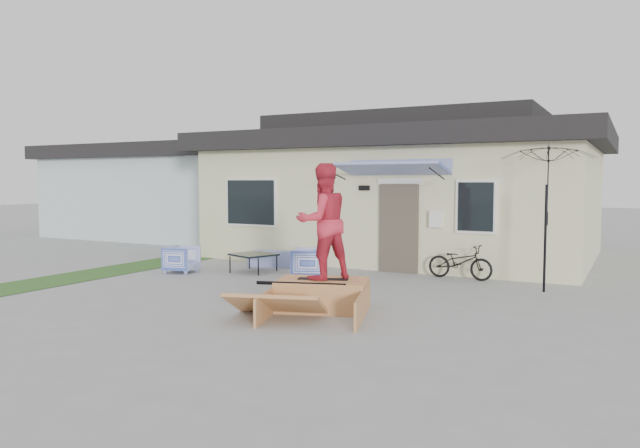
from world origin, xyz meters
The scene contains 13 objects.
ground centered at (0.00, 0.00, 0.00)m, with size 90.00×90.00×0.00m, color #949494.
grass_strip centered at (-5.20, 2.00, 0.00)m, with size 1.40×8.00×0.01m, color #2E5A24.
house centered at (0.00, 7.99, 1.94)m, with size 10.80×8.49×4.10m.
neighbor_house centered at (-10.50, 10.00, 1.78)m, with size 8.60×7.60×3.50m.
loveseat centered at (-2.06, 3.99, 0.29)m, with size 1.48×0.43×0.58m, color #2F48AE.
armchair_left centered at (-3.57, 2.08, 0.35)m, with size 0.68×0.64×0.70m, color #2F48AE.
armchair_right centered at (-0.46, 2.71, 0.38)m, with size 0.73×0.69×0.75m, color #2F48AE.
coffee_table centered at (-2.08, 2.92, 0.22)m, with size 0.89×0.89×0.44m, color black.
bicycle centered at (2.54, 4.20, 0.47)m, with size 0.51×1.47×0.94m, color black.
patio_umbrella centered at (4.40, 3.44, 1.75)m, with size 2.22×2.14×2.20m.
skate_ramp centered at (1.31, -0.02, 0.25)m, with size 1.49×1.98×0.50m, color #B27645, non-canonical shape.
skateboard centered at (1.29, 0.03, 0.52)m, with size 0.85×0.21×0.05m, color black.
skater centered at (1.29, 0.03, 1.52)m, with size 0.95×0.74×1.95m, color #CE2A3F.
Camera 1 is at (5.95, -8.89, 2.17)m, focal length 33.70 mm.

